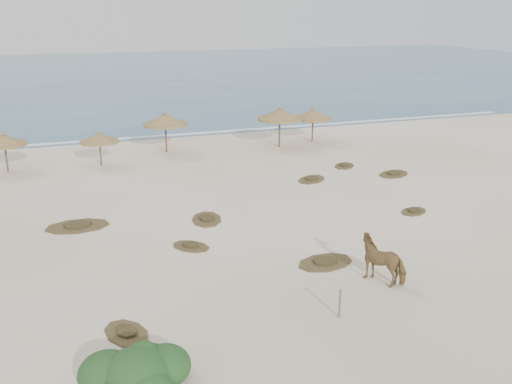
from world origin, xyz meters
TOP-DOWN VIEW (x-y plane):
  - ground at (0.00, 0.00)m, footprint 160.00×160.00m
  - ocean at (0.00, 75.00)m, footprint 200.00×100.00m
  - foam_line at (0.00, 26.00)m, footprint 70.00×0.60m
  - palapa_1 at (-10.65, 18.55)m, footprint 3.22×3.22m
  - palapa_2 at (-4.77, 18.03)m, footprint 3.41×3.41m
  - palapa_3 at (0.13, 20.27)m, footprint 3.47×3.47m
  - palapa_4 at (8.62, 19.06)m, footprint 3.57×3.57m
  - palapa_5 at (11.76, 19.85)m, footprint 3.03×3.03m
  - horse at (4.06, -3.28)m, footprint 1.90×2.27m
  - fence_post_near at (1.15, -5.24)m, footprint 0.09×0.09m
  - bush at (-5.96, -6.86)m, footprint 3.15×2.78m
  - scrub_1 at (-6.89, 6.65)m, footprint 3.11×2.06m
  - scrub_2 at (-2.26, 2.39)m, footprint 2.09×2.15m
  - scrub_3 at (-0.72, 5.48)m, footprint 1.95×2.55m
  - scrub_4 at (9.77, 2.99)m, footprint 1.99×1.72m
  - scrub_5 at (12.68, 9.46)m, footprint 2.82×2.45m
  - scrub_7 at (7.21, 10.11)m, footprint 2.64×2.50m
  - scrub_9 at (2.64, -1.13)m, footprint 2.76×2.06m
  - scrub_10 at (10.64, 12.29)m, footprint 2.20×2.26m
  - scrub_11 at (-5.89, -3.90)m, footprint 1.85×2.25m

SIDE VIEW (x-z plane):
  - ground at x=0.00m, z-range 0.00..0.00m
  - ocean at x=0.00m, z-range 0.00..0.01m
  - foam_line at x=0.00m, z-range 0.00..0.01m
  - scrub_3 at x=-0.72m, z-range -0.03..0.13m
  - scrub_1 at x=-6.89m, z-range -0.03..0.13m
  - scrub_2 at x=-2.26m, z-range -0.03..0.13m
  - scrub_4 at x=9.77m, z-range -0.03..0.13m
  - scrub_5 at x=12.68m, z-range -0.03..0.13m
  - scrub_7 at x=7.21m, z-range -0.03..0.13m
  - scrub_9 at x=2.64m, z-range -0.03..0.13m
  - scrub_10 at x=10.64m, z-range -0.03..0.13m
  - scrub_11 at x=-5.89m, z-range -0.03..0.13m
  - bush at x=-5.96m, z-range -0.24..1.17m
  - fence_post_near at x=1.15m, z-range 0.00..1.05m
  - horse at x=4.06m, z-range 0.00..1.76m
  - palapa_2 at x=-4.77m, z-range 0.66..3.07m
  - palapa_1 at x=-10.65m, z-range 0.73..3.36m
  - palapa_5 at x=11.76m, z-range 0.76..3.53m
  - palapa_3 at x=0.13m, z-range 0.85..3.93m
  - palapa_4 at x=8.62m, z-range 0.88..4.07m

